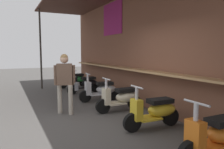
# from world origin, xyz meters

# --- Properties ---
(ground_plane) EXTENTS (38.42, 38.42, 0.00)m
(ground_plane) POSITION_xyz_m (0.00, 0.00, 0.00)
(ground_plane) COLOR #474442
(market_stall_facade) EXTENTS (13.72, 2.61, 3.82)m
(market_stall_facade) POSITION_xyz_m (0.00, 1.85, 2.11)
(market_stall_facade) COLOR brown
(market_stall_facade) RESTS_ON ground_plane
(scooter_green) EXTENTS (0.46, 1.40, 0.97)m
(scooter_green) POSITION_xyz_m (-5.32, 1.08, 0.39)
(scooter_green) COLOR #237533
(scooter_green) RESTS_ON ground_plane
(scooter_black) EXTENTS (0.46, 1.40, 0.97)m
(scooter_black) POSITION_xyz_m (-3.82, 1.08, 0.39)
(scooter_black) COLOR black
(scooter_black) RESTS_ON ground_plane
(scooter_silver) EXTENTS (0.50, 1.40, 0.97)m
(scooter_silver) POSITION_xyz_m (-2.23, 1.08, 0.39)
(scooter_silver) COLOR #B2B5BA
(scooter_silver) RESTS_ON ground_plane
(scooter_cream) EXTENTS (0.46, 1.40, 0.97)m
(scooter_cream) POSITION_xyz_m (-0.81, 1.08, 0.39)
(scooter_cream) COLOR beige
(scooter_cream) RESTS_ON ground_plane
(scooter_yellow) EXTENTS (0.46, 1.40, 0.97)m
(scooter_yellow) POSITION_xyz_m (0.70, 1.08, 0.39)
(scooter_yellow) COLOR gold
(scooter_yellow) RESTS_ON ground_plane
(scooter_orange) EXTENTS (0.46, 1.40, 0.97)m
(scooter_orange) POSITION_xyz_m (2.24, 1.08, 0.39)
(scooter_orange) COLOR orange
(scooter_orange) RESTS_ON ground_plane
(shopper_with_handbag) EXTENTS (0.40, 0.66, 1.62)m
(shopper_with_handbag) POSITION_xyz_m (-1.26, -0.40, 0.98)
(shopper_with_handbag) COLOR #ADA393
(shopper_with_handbag) RESTS_ON ground_plane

